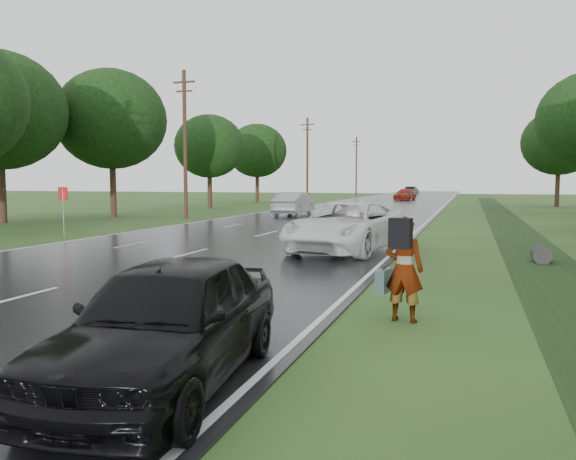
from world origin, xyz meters
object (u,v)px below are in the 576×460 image
at_px(pedestrian, 403,268).
at_px(dark_sedan, 168,320).
at_px(silver_sedan, 294,204).
at_px(white_pickup, 347,227).
at_px(road_sign, 63,201).

xyz_separation_m(pedestrian, dark_sedan, (-2.41, -4.21, -0.16)).
relative_size(dark_sedan, silver_sedan, 0.89).
xyz_separation_m(white_pickup, silver_sedan, (-8.13, 19.48, -0.02)).
height_order(road_sign, pedestrian, road_sign).
bearing_deg(white_pickup, pedestrian, -62.71).
relative_size(road_sign, dark_sedan, 0.49).
bearing_deg(road_sign, white_pickup, -6.27).
bearing_deg(road_sign, dark_sedan, -46.90).
height_order(pedestrian, white_pickup, pedestrian).
xyz_separation_m(road_sign, dark_sedan, (14.27, -15.25, -0.80)).
distance_m(pedestrian, white_pickup, 10.02).
bearing_deg(dark_sedan, pedestrian, 54.34).
distance_m(dark_sedan, silver_sedan, 34.37).
xyz_separation_m(pedestrian, white_pickup, (-3.06, 9.54, -0.07)).
height_order(pedestrian, dark_sedan, pedestrian).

